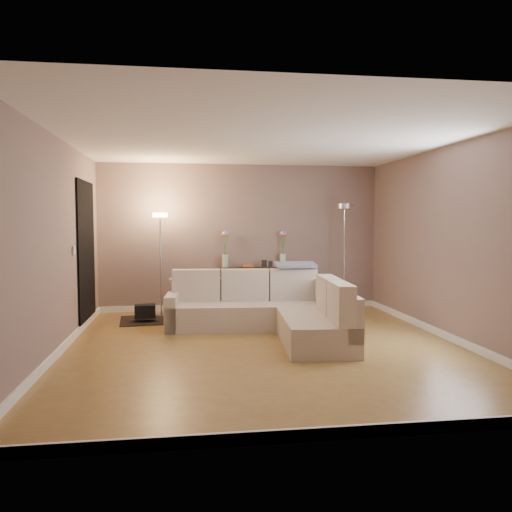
{
  "coord_description": "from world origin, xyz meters",
  "views": [
    {
      "loc": [
        -0.98,
        -6.15,
        1.59
      ],
      "look_at": [
        0.0,
        0.8,
        1.1
      ],
      "focal_mm": 35.0,
      "sensor_mm": 36.0,
      "label": 1
    }
  ],
  "objects": [
    {
      "name": "table_decor",
      "position": [
        0.23,
        2.61,
        0.81
      ],
      "size": [
        0.53,
        0.12,
        0.12
      ],
      "color": "#D65A25",
      "rests_on": "console_table"
    },
    {
      "name": "throw_blanket",
      "position": [
        0.7,
        1.37,
        0.92
      ],
      "size": [
        0.62,
        0.37,
        0.08
      ],
      "primitive_type": "cube",
      "rotation": [
        0.1,
        0.0,
        -0.02
      ],
      "color": "gray",
      "rests_on": "sectional_sofa"
    },
    {
      "name": "doorway",
      "position": [
        -2.48,
        1.7,
        1.1
      ],
      "size": [
        0.02,
        1.2,
        2.2
      ],
      "primitive_type": "cube",
      "color": "black",
      "rests_on": "ground"
    },
    {
      "name": "charcoal_rug",
      "position": [
        -1.46,
        1.93,
        0.01
      ],
      "size": [
        1.2,
        0.95,
        0.02
      ],
      "primitive_type": "cube",
      "rotation": [
        0.0,
        0.0,
        0.09
      ],
      "color": "black",
      "rests_on": "floor"
    },
    {
      "name": "baseboard_left",
      "position": [
        -2.48,
        0.0,
        0.05
      ],
      "size": [
        0.03,
        5.5,
        0.1
      ],
      "primitive_type": "cube",
      "color": "white",
      "rests_on": "ground"
    },
    {
      "name": "baseboard_right",
      "position": [
        2.48,
        0.0,
        0.05
      ],
      "size": [
        0.03,
        5.5,
        0.1
      ],
      "primitive_type": "cube",
      "color": "white",
      "rests_on": "ground"
    },
    {
      "name": "wall_right",
      "position": [
        2.51,
        0.0,
        1.3
      ],
      "size": [
        0.02,
        5.5,
        2.6
      ],
      "primitive_type": "cube",
      "color": "#806862",
      "rests_on": "ground"
    },
    {
      "name": "floor_lamp_lit",
      "position": [
        -1.4,
        2.26,
        1.22
      ],
      "size": [
        0.27,
        0.27,
        1.73
      ],
      "color": "silver",
      "rests_on": "floor"
    },
    {
      "name": "floor",
      "position": [
        0.0,
        0.0,
        -0.01
      ],
      "size": [
        5.0,
        5.5,
        0.01
      ],
      "primitive_type": "cube",
      "color": "olive",
      "rests_on": "ground"
    },
    {
      "name": "black_bag",
      "position": [
        -1.63,
        1.81,
        0.17
      ],
      "size": [
        0.34,
        0.25,
        0.21
      ],
      "primitive_type": "cube",
      "rotation": [
        0.0,
        0.0,
        0.09
      ],
      "color": "black",
      "rests_on": "charcoal_rug"
    },
    {
      "name": "ceiling",
      "position": [
        0.0,
        0.0,
        2.6
      ],
      "size": [
        5.0,
        5.5,
        0.01
      ],
      "primitive_type": "cube",
      "color": "white",
      "rests_on": "ground"
    },
    {
      "name": "baseboard_back",
      "position": [
        0.0,
        2.73,
        0.05
      ],
      "size": [
        5.0,
        0.03,
        0.1
      ],
      "primitive_type": "cube",
      "color": "white",
      "rests_on": "ground"
    },
    {
      "name": "sectional_sofa",
      "position": [
        0.23,
        0.81,
        0.32
      ],
      "size": [
        2.48,
        2.5,
        0.86
      ],
      "color": "#C2B09D",
      "rests_on": "floor"
    },
    {
      "name": "flower_vase_right",
      "position": [
        0.75,
        2.66,
        1.05
      ],
      "size": [
        0.14,
        0.12,
        0.65
      ],
      "color": "silver",
      "rests_on": "console_table"
    },
    {
      "name": "flower_vase_left",
      "position": [
        -0.29,
        2.63,
        1.05
      ],
      "size": [
        0.14,
        0.12,
        0.65
      ],
      "color": "silver",
      "rests_on": "console_table"
    },
    {
      "name": "switch_plate",
      "position": [
        -2.48,
        0.85,
        1.2
      ],
      "size": [
        0.02,
        0.08,
        0.12
      ],
      "primitive_type": "cube",
      "color": "white",
      "rests_on": "ground"
    },
    {
      "name": "console_table",
      "position": [
        0.16,
        2.64,
        0.43
      ],
      "size": [
        1.24,
        0.36,
        0.76
      ],
      "color": "black",
      "rests_on": "floor"
    },
    {
      "name": "wall_back",
      "position": [
        0.0,
        2.76,
        1.3
      ],
      "size": [
        5.0,
        0.02,
        2.6
      ],
      "primitive_type": "cube",
      "color": "#806862",
      "rests_on": "ground"
    },
    {
      "name": "baseboard_front",
      "position": [
        0.0,
        -2.73,
        0.05
      ],
      "size": [
        5.0,
        0.03,
        0.1
      ],
      "primitive_type": "cube",
      "color": "white",
      "rests_on": "ground"
    },
    {
      "name": "wall_left",
      "position": [
        -2.51,
        0.0,
        1.3
      ],
      "size": [
        0.02,
        5.5,
        2.6
      ],
      "primitive_type": "cube",
      "color": "#806862",
      "rests_on": "ground"
    },
    {
      "name": "floor_lamp_unlit",
      "position": [
        1.78,
        2.3,
        1.34
      ],
      "size": [
        0.32,
        0.32,
        1.9
      ],
      "color": "silver",
      "rests_on": "floor"
    },
    {
      "name": "leaning_mirror",
      "position": [
        0.23,
        2.8,
        1.13
      ],
      "size": [
        0.88,
        0.06,
        0.68
      ],
      "color": "black",
      "rests_on": "console_table"
    },
    {
      "name": "wall_front",
      "position": [
        0.0,
        -2.76,
        1.3
      ],
      "size": [
        5.0,
        0.02,
        2.6
      ],
      "primitive_type": "cube",
      "color": "#806862",
      "rests_on": "ground"
    }
  ]
}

